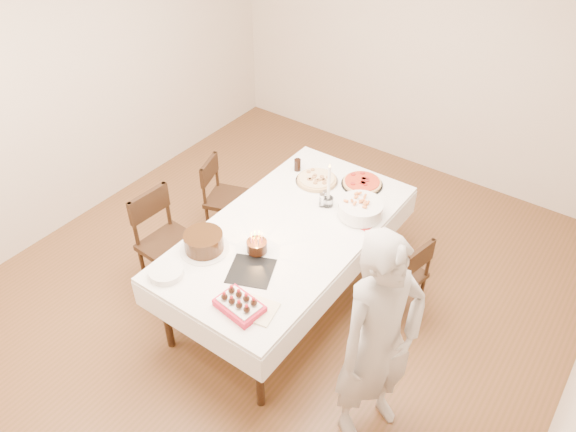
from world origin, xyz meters
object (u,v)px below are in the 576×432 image
Objects in this scene: chair_left_dessert at (171,245)px; pasta_bowl at (360,209)px; strawberry_box at (239,305)px; chair_right_savory at (397,274)px; cola_glass at (297,165)px; pizza_pepperoni at (362,183)px; chair_left_savory at (228,199)px; pizza_white at (317,180)px; layer_cake at (204,242)px; taper_candle at (329,185)px; dining_table at (288,264)px; person at (379,343)px; birthday_cake at (257,243)px.

chair_left_dessert reaches higher than pasta_bowl.
chair_left_dessert is 2.94× the size of strawberry_box.
cola_glass reaches higher than chair_right_savory.
strawberry_box is at bearing -88.35° from pizza_pepperoni.
pasta_bowl is 0.80m from cola_glass.
chair_left_savory is 2.23× the size of pasta_bowl.
pizza_white is 1.00× the size of layer_cake.
taper_candle is at bearing -171.87° from pasta_bowl.
dining_table is 6.06× the size of pizza_pepperoni.
layer_cake is (-0.72, -1.01, 0.01)m from pasta_bowl.
pizza_white is (-1.27, 1.26, -0.05)m from person.
birthday_cake is at bearing -82.38° from pizza_white.
chair_right_savory is at bearing 162.10° from chair_left_savory.
person is 0.92m from strawberry_box.
dining_table is 5.85× the size of pizza_white.
taper_candle reaches higher than dining_table.
dining_table is 0.87m from chair_right_savory.
taper_candle is at bearing 78.56° from dining_table.
person reaches higher than chair_left_dessert.
layer_cake is (-0.36, -0.55, 0.45)m from dining_table.
chair_left_dessert is at bearing 109.61° from person.
chair_right_savory is 0.59m from pasta_bowl.
birthday_cake is at bearing -169.47° from chair_left_dessert.
pizza_pepperoni reaches higher than dining_table.
chair_left_savory is at bearing -177.06° from taper_candle.
person reaches higher than pizza_pepperoni.
cola_glass is 0.74× the size of birthday_cake.
taper_candle is at bearing 164.39° from chair_left_savory.
chair_right_savory is 1.41m from strawberry_box.
person is 5.28× the size of strawberry_box.
chair_left_savory is 1.38m from pasta_bowl.
dining_table is at bearing -149.39° from chair_left_dessert.
chair_right_savory is at bearing -2.80° from taper_candle.
dining_table is at bearing -141.00° from chair_right_savory.
chair_left_savory is 5.27× the size of birthday_cake.
pasta_bowl is 0.97× the size of layer_cake.
strawberry_box is at bearing 129.08° from person.
person is at bearing -28.80° from dining_table.
chair_left_savory is 1.73m from strawberry_box.
person is at bearing 135.88° from chair_left_savory.
pasta_bowl is 1.14× the size of strawberry_box.
chair_left_dessert reaches higher than pizza_white.
layer_cake reaches higher than cola_glass.
birthday_cake reaches higher than cola_glass.
taper_candle reaches higher than pasta_bowl.
chair_left_savory reaches higher than dining_table.
chair_right_savory is 0.84m from pizza_pepperoni.
pizza_white is at bearing 104.40° from strawberry_box.
taper_candle is (1.04, 0.05, 0.56)m from chair_left_savory.
taper_candle reaches higher than chair_left_dessert.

